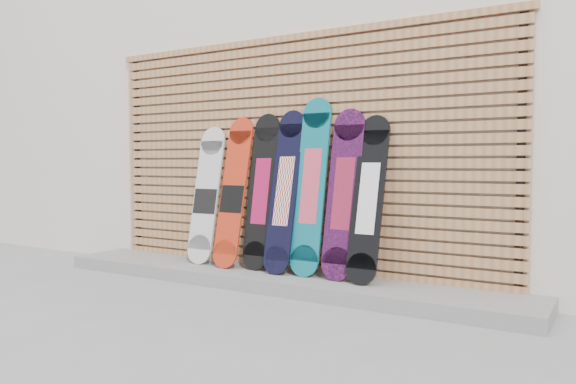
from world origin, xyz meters
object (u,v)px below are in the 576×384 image
(snowboard_0, at_px, (206,196))
(snowboard_6, at_px, (368,198))
(snowboard_1, at_px, (233,193))
(snowboard_2, at_px, (261,191))
(snowboard_4, at_px, (311,186))
(snowboard_5, at_px, (343,193))
(snowboard_3, at_px, (284,191))

(snowboard_0, xyz_separation_m, snowboard_6, (1.74, -0.02, 0.03))
(snowboard_0, relative_size, snowboard_1, 0.94)
(snowboard_2, distance_m, snowboard_4, 0.54)
(snowboard_4, distance_m, snowboard_6, 0.56)
(snowboard_2, height_order, snowboard_5, snowboard_5)
(snowboard_1, bearing_deg, snowboard_4, 1.85)
(snowboard_5, height_order, snowboard_6, snowboard_5)
(snowboard_0, distance_m, snowboard_5, 1.51)
(snowboard_5, bearing_deg, snowboard_0, 179.85)
(snowboard_2, bearing_deg, snowboard_4, -1.31)
(snowboard_4, distance_m, snowboard_5, 0.32)
(snowboard_3, xyz_separation_m, snowboard_4, (0.26, 0.03, 0.05))
(snowboard_3, distance_m, snowboard_5, 0.58)
(snowboard_3, bearing_deg, snowboard_0, 178.53)
(snowboard_0, bearing_deg, snowboard_2, 1.19)
(snowboard_0, xyz_separation_m, snowboard_1, (0.35, -0.03, 0.04))
(snowboard_4, height_order, snowboard_6, snowboard_4)
(snowboard_2, relative_size, snowboard_6, 1.04)
(snowboard_5, bearing_deg, snowboard_6, -4.85)
(snowboard_2, relative_size, snowboard_4, 0.93)
(snowboard_3, bearing_deg, snowboard_4, 5.49)
(snowboard_3, bearing_deg, snowboard_5, 1.95)
(snowboard_1, relative_size, snowboard_5, 0.98)
(snowboard_1, bearing_deg, snowboard_5, 1.07)
(snowboard_0, bearing_deg, snowboard_6, -0.80)
(snowboard_1, xyz_separation_m, snowboard_2, (0.30, 0.04, 0.02))
(snowboard_4, xyz_separation_m, snowboard_6, (0.56, -0.03, -0.09))
(snowboard_6, bearing_deg, snowboard_5, 175.15)
(snowboard_0, distance_m, snowboard_1, 0.36)
(snowboard_3, distance_m, snowboard_6, 0.82)
(snowboard_0, relative_size, snowboard_5, 0.93)
(snowboard_1, height_order, snowboard_4, snowboard_4)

